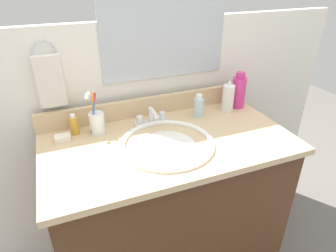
{
  "coord_description": "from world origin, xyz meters",
  "views": [
    {
      "loc": [
        -0.4,
        -0.98,
        1.51
      ],
      "look_at": [
        -0.01,
        0.0,
        0.93
      ],
      "focal_mm": 31.48,
      "sensor_mm": 36.0,
      "label": 1
    }
  ],
  "objects_px": {
    "faucet": "(152,119)",
    "bottle_soap_pink": "(239,91)",
    "bottle_lotion_white": "(228,97)",
    "soap_bar": "(63,138)",
    "cup_white_ceramic": "(97,122)",
    "hand_towel": "(50,81)",
    "bottle_gel_clear": "(199,107)",
    "bottle_oil_amber": "(74,125)"
  },
  "relations": [
    {
      "from": "soap_bar",
      "to": "bottle_lotion_white",
      "type": "bearing_deg",
      "value": -0.2
    },
    {
      "from": "hand_towel",
      "to": "bottle_gel_clear",
      "type": "distance_m",
      "value": 0.67
    },
    {
      "from": "bottle_soap_pink",
      "to": "soap_bar",
      "type": "distance_m",
      "value": 0.87
    },
    {
      "from": "hand_towel",
      "to": "faucet",
      "type": "distance_m",
      "value": 0.46
    },
    {
      "from": "bottle_oil_amber",
      "to": "cup_white_ceramic",
      "type": "bearing_deg",
      "value": -19.02
    },
    {
      "from": "bottle_lotion_white",
      "to": "soap_bar",
      "type": "xyz_separation_m",
      "value": [
        -0.79,
        0.0,
        -0.06
      ]
    },
    {
      "from": "bottle_gel_clear",
      "to": "soap_bar",
      "type": "relative_size",
      "value": 1.78
    },
    {
      "from": "bottle_oil_amber",
      "to": "bottle_soap_pink",
      "type": "relative_size",
      "value": 0.51
    },
    {
      "from": "bottle_soap_pink",
      "to": "bottle_lotion_white",
      "type": "relative_size",
      "value": 1.11
    },
    {
      "from": "bottle_soap_pink",
      "to": "faucet",
      "type": "bearing_deg",
      "value": -177.54
    },
    {
      "from": "bottle_oil_amber",
      "to": "soap_bar",
      "type": "relative_size",
      "value": 1.46
    },
    {
      "from": "bottle_oil_amber",
      "to": "soap_bar",
      "type": "xyz_separation_m",
      "value": [
        -0.06,
        -0.04,
        -0.03
      ]
    },
    {
      "from": "bottle_lotion_white",
      "to": "bottle_gel_clear",
      "type": "bearing_deg",
      "value": -178.7
    },
    {
      "from": "bottle_gel_clear",
      "to": "cup_white_ceramic",
      "type": "bearing_deg",
      "value": 178.13
    },
    {
      "from": "cup_white_ceramic",
      "to": "bottle_soap_pink",
      "type": "bearing_deg",
      "value": 0.95
    },
    {
      "from": "faucet",
      "to": "bottle_soap_pink",
      "type": "height_order",
      "value": "bottle_soap_pink"
    },
    {
      "from": "faucet",
      "to": "bottle_gel_clear",
      "type": "height_order",
      "value": "bottle_gel_clear"
    },
    {
      "from": "bottle_oil_amber",
      "to": "bottle_lotion_white",
      "type": "relative_size",
      "value": 0.57
    },
    {
      "from": "faucet",
      "to": "bottle_gel_clear",
      "type": "xyz_separation_m",
      "value": [
        0.24,
        -0.01,
        0.02
      ]
    },
    {
      "from": "cup_white_ceramic",
      "to": "bottle_lotion_white",
      "type": "bearing_deg",
      "value": -1.06
    },
    {
      "from": "bottle_lotion_white",
      "to": "hand_towel",
      "type": "bearing_deg",
      "value": 171.05
    },
    {
      "from": "bottle_oil_amber",
      "to": "soap_bar",
      "type": "bearing_deg",
      "value": -143.33
    },
    {
      "from": "bottle_gel_clear",
      "to": "bottle_oil_amber",
      "type": "bearing_deg",
      "value": 175.26
    },
    {
      "from": "bottle_soap_pink",
      "to": "bottle_lotion_white",
      "type": "height_order",
      "value": "bottle_soap_pink"
    },
    {
      "from": "bottle_gel_clear",
      "to": "soap_bar",
      "type": "height_order",
      "value": "bottle_gel_clear"
    },
    {
      "from": "hand_towel",
      "to": "faucet",
      "type": "xyz_separation_m",
      "value": [
        0.4,
        -0.12,
        -0.19
      ]
    },
    {
      "from": "hand_towel",
      "to": "soap_bar",
      "type": "relative_size",
      "value": 3.44
    },
    {
      "from": "bottle_soap_pink",
      "to": "cup_white_ceramic",
      "type": "height_order",
      "value": "cup_white_ceramic"
    },
    {
      "from": "hand_towel",
      "to": "soap_bar",
      "type": "distance_m",
      "value": 0.24
    },
    {
      "from": "hand_towel",
      "to": "bottle_oil_amber",
      "type": "bearing_deg",
      "value": -53.13
    },
    {
      "from": "faucet",
      "to": "soap_bar",
      "type": "relative_size",
      "value": 2.5
    },
    {
      "from": "faucet",
      "to": "bottle_soap_pink",
      "type": "xyz_separation_m",
      "value": [
        0.47,
        0.02,
        0.06
      ]
    },
    {
      "from": "bottle_lotion_white",
      "to": "bottle_soap_pink",
      "type": "bearing_deg",
      "value": 17.61
    },
    {
      "from": "cup_white_ceramic",
      "to": "soap_bar",
      "type": "relative_size",
      "value": 3.06
    },
    {
      "from": "bottle_lotion_white",
      "to": "soap_bar",
      "type": "bearing_deg",
      "value": 179.8
    },
    {
      "from": "hand_towel",
      "to": "bottle_soap_pink",
      "type": "bearing_deg",
      "value": -6.65
    },
    {
      "from": "cup_white_ceramic",
      "to": "faucet",
      "type": "bearing_deg",
      "value": -1.98
    },
    {
      "from": "bottle_soap_pink",
      "to": "bottle_gel_clear",
      "type": "distance_m",
      "value": 0.24
    },
    {
      "from": "bottle_soap_pink",
      "to": "soap_bar",
      "type": "height_order",
      "value": "bottle_soap_pink"
    },
    {
      "from": "bottle_gel_clear",
      "to": "bottle_soap_pink",
      "type": "bearing_deg",
      "value": 6.58
    },
    {
      "from": "faucet",
      "to": "soap_bar",
      "type": "distance_m",
      "value": 0.39
    },
    {
      "from": "hand_towel",
      "to": "bottle_lotion_white",
      "type": "bearing_deg",
      "value": -8.95
    }
  ]
}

